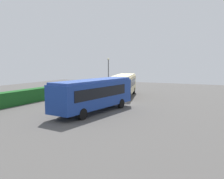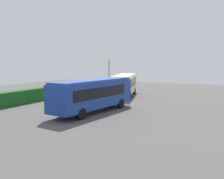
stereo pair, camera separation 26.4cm
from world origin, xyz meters
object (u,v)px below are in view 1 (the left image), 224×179
Objects in this scene: lamppost at (108,70)px; person_center at (101,88)px; bus_blue at (94,93)px; person_left at (72,102)px; bus_cream at (124,84)px; traffic_cone at (121,89)px.

person_center is at bearing -164.79° from lamppost.
bus_blue reaches higher than person_left.
person_center is at bearing 34.53° from person_left.
bus_cream is 1.75× the size of lamppost.
bus_blue is 11.90m from bus_cream.
lamppost is (17.58, 4.60, 2.62)m from person_left.
bus_cream is 5.85× the size of person_left.
person_center is (0.09, 3.82, -0.80)m from bus_cream.
lamppost is (5.57, 5.31, 1.72)m from bus_cream.
lamppost is (17.33, 7.11, 1.66)m from bus_blue.
bus_blue is 1.88× the size of lamppost.
person_center is 6.21m from lamppost.
bus_blue reaches higher than traffic_cone.
bus_cream reaches higher than person_center.
bus_cream is at bearing -81.84° from person_center.
person_left is at bearing 161.45° from bus_cream.
person_left is (-0.25, 2.51, -0.96)m from bus_blue.
traffic_cone is (17.91, 2.43, -0.59)m from person_left.
person_left is at bearing 102.91° from bus_blue.
person_left is at bearing -165.34° from lamppost.
bus_cream is at bearing 16.74° from person_left.
person_center is 5.89m from traffic_cone.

